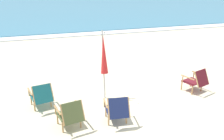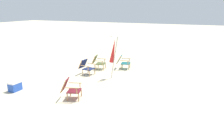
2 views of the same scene
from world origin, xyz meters
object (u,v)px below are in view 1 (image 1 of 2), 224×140
object	(u,v)px
beach_chair_front_right	(117,109)
beach_chair_far_center	(196,80)
beach_chair_mid_center	(41,95)
beach_chair_back_left	(70,114)
umbrella_furled_red	(104,55)

from	to	relation	value
beach_chair_front_right	beach_chair_far_center	xyz separation A→B (m)	(3.00, 1.06, 0.00)
beach_chair_mid_center	beach_chair_back_left	size ratio (longest dim) A/B	1.04
beach_chair_mid_center	beach_chair_back_left	bearing A→B (deg)	-62.87
beach_chair_far_center	beach_chair_back_left	bearing A→B (deg)	-166.80
umbrella_furled_red	beach_chair_mid_center	bearing A→B (deg)	-172.85
beach_chair_far_center	umbrella_furled_red	distance (m)	3.13
beach_chair_back_left	umbrella_furled_red	xyz separation A→B (m)	(1.25, 1.50, 0.95)
beach_chair_mid_center	beach_chair_far_center	world-z (taller)	beach_chair_far_center
beach_chair_mid_center	umbrella_furled_red	distance (m)	2.14
beach_chair_front_right	umbrella_furled_red	size ratio (longest dim) A/B	0.38
beach_chair_front_right	beach_chair_back_left	world-z (taller)	beach_chair_back_left
beach_chair_front_right	beach_chair_far_center	world-z (taller)	beach_chair_far_center
beach_chair_front_right	beach_chair_far_center	size ratio (longest dim) A/B	0.91
beach_chair_back_left	beach_chair_mid_center	bearing A→B (deg)	117.13
beach_chair_mid_center	beach_chair_back_left	world-z (taller)	beach_chair_back_left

